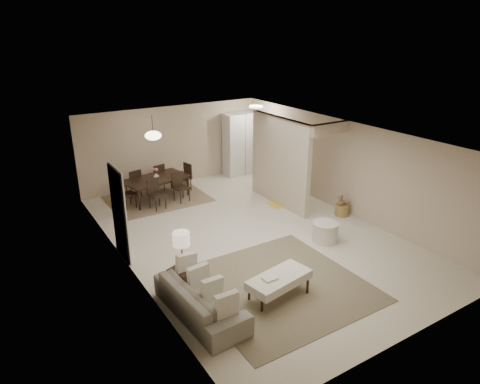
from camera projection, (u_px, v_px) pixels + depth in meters
floor at (250, 235)px, 10.49m from camera, size 9.00×9.00×0.00m
ceiling at (251, 135)px, 9.59m from camera, size 9.00×9.00×0.00m
back_wall at (173, 145)px, 13.61m from camera, size 6.00×0.00×6.00m
left_wall at (125, 214)px, 8.56m from camera, size 0.00×9.00×9.00m
right_wall at (343, 166)px, 11.52m from camera, size 0.00×9.00×9.00m
partition at (280, 162)px, 11.92m from camera, size 0.15×2.50×2.50m
doorway at (119, 214)px, 9.13m from camera, size 0.04×0.90×2.04m
pantry_cabinet at (241, 144)px, 14.56m from camera, size 1.20×0.55×2.10m
flush_light at (256, 107)px, 13.28m from camera, size 0.44×0.44×0.05m
living_rug at (277, 285)px, 8.40m from camera, size 3.20×3.20×0.01m
sofa at (200, 300)px, 7.46m from camera, size 2.12×0.94×0.61m
ottoman_bench at (279, 280)px, 7.93m from camera, size 1.34×0.79×0.45m
side_table at (183, 280)px, 8.15m from camera, size 0.58×0.58×0.49m
table_lamp at (181, 242)px, 7.86m from camera, size 0.32×0.32×0.76m
round_pouf at (325, 232)px, 10.08m from camera, size 0.62×0.62×0.48m
wicker_basket at (342, 210)px, 11.53m from camera, size 0.48×0.48×0.32m
dining_rug at (158, 199)px, 12.68m from camera, size 2.80×2.10×0.01m
dining_table at (157, 189)px, 12.56m from camera, size 2.02×1.38×0.65m
dining_chairs at (157, 185)px, 12.52m from camera, size 2.34×1.88×0.86m
vase at (156, 176)px, 12.42m from camera, size 0.19×0.19×0.16m
yellow_mat at (284, 202)px, 12.41m from camera, size 0.94×0.62×0.01m
pendant_light at (153, 136)px, 11.99m from camera, size 0.46×0.46×0.71m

